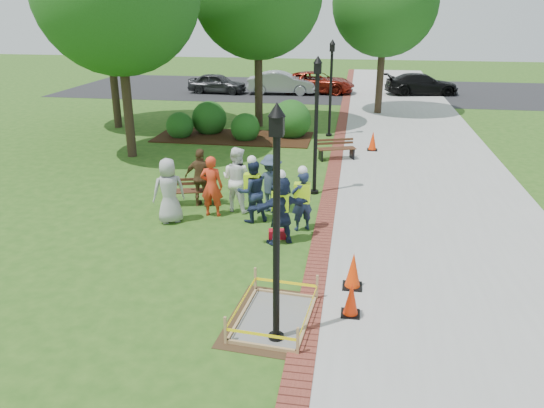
% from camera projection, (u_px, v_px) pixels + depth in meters
% --- Properties ---
extents(ground, '(100.00, 100.00, 0.00)m').
position_uv_depth(ground, '(243.00, 260.00, 12.48)').
color(ground, '#285116').
rests_on(ground, ground).
extents(sidewalk, '(6.00, 60.00, 0.02)m').
position_uv_depth(sidewalk, '(419.00, 156.00, 20.98)').
color(sidewalk, '#9E9E99').
rests_on(sidewalk, ground).
extents(brick_edging, '(0.50, 60.00, 0.03)m').
position_uv_depth(brick_edging, '(337.00, 153.00, 21.46)').
color(brick_edging, maroon).
rests_on(brick_edging, ground).
extents(mulch_bed, '(7.00, 3.00, 0.05)m').
position_uv_depth(mulch_bed, '(234.00, 137.00, 24.01)').
color(mulch_bed, '#381E0F').
rests_on(mulch_bed, ground).
extents(parking_lot, '(36.00, 12.00, 0.01)m').
position_uv_depth(parking_lot, '(323.00, 90.00, 37.43)').
color(parking_lot, black).
rests_on(parking_lot, ground).
extents(wet_concrete_pad, '(1.90, 2.45, 0.55)m').
position_uv_depth(wet_concrete_pad, '(274.00, 309.00, 10.04)').
color(wet_concrete_pad, '#47331E').
rests_on(wet_concrete_pad, ground).
extents(bench_near, '(1.49, 0.84, 0.77)m').
position_uv_depth(bench_near, '(193.00, 196.00, 15.91)').
color(bench_near, '#522E1C').
rests_on(bench_near, ground).
extents(bench_far, '(1.52, 0.92, 0.78)m').
position_uv_depth(bench_far, '(336.00, 153.00, 20.52)').
color(bench_far, brown).
rests_on(bench_far, ground).
extents(cone_front, '(0.36, 0.36, 0.72)m').
position_uv_depth(cone_front, '(351.00, 300.00, 10.15)').
color(cone_front, black).
rests_on(cone_front, ground).
extents(cone_back, '(0.41, 0.41, 0.82)m').
position_uv_depth(cone_back, '(353.00, 271.00, 11.13)').
color(cone_back, black).
rests_on(cone_back, ground).
extents(cone_far, '(0.41, 0.41, 0.81)m').
position_uv_depth(cone_far, '(373.00, 141.00, 21.73)').
color(cone_far, black).
rests_on(cone_far, ground).
extents(toolbox, '(0.48, 0.31, 0.22)m').
position_uv_depth(toolbox, '(277.00, 234.00, 13.63)').
color(toolbox, '#A20C1A').
rests_on(toolbox, ground).
extents(lamp_near, '(0.28, 0.28, 4.26)m').
position_uv_depth(lamp_near, '(277.00, 211.00, 8.65)').
color(lamp_near, black).
rests_on(lamp_near, ground).
extents(lamp_mid, '(0.28, 0.28, 4.26)m').
position_uv_depth(lamp_mid, '(316.00, 116.00, 16.04)').
color(lamp_mid, black).
rests_on(lamp_mid, ground).
extents(lamp_far, '(0.28, 0.28, 4.26)m').
position_uv_depth(lamp_far, '(331.00, 81.00, 23.43)').
color(lamp_far, black).
rests_on(lamp_far, ground).
extents(tree_right, '(5.49, 5.49, 8.48)m').
position_uv_depth(tree_right, '(385.00, 3.00, 27.41)').
color(tree_right, '#3D2D1E').
rests_on(tree_right, ground).
extents(shrub_a, '(1.23, 1.23, 1.23)m').
position_uv_depth(shrub_a, '(181.00, 137.00, 24.05)').
color(shrub_a, '#1E4E16').
rests_on(shrub_a, ground).
extents(shrub_b, '(1.61, 1.61, 1.61)m').
position_uv_depth(shrub_b, '(210.00, 133.00, 24.85)').
color(shrub_b, '#1E4E16').
rests_on(shrub_b, ground).
extents(shrub_c, '(1.29, 1.29, 1.29)m').
position_uv_depth(shrub_c, '(245.00, 140.00, 23.58)').
color(shrub_c, '#1E4E16').
rests_on(shrub_c, ground).
extents(shrub_d, '(1.81, 1.81, 1.81)m').
position_uv_depth(shrub_d, '(291.00, 137.00, 24.19)').
color(shrub_d, '#1E4E16').
rests_on(shrub_d, ground).
extents(shrub_e, '(0.91, 0.91, 0.91)m').
position_uv_depth(shrub_e, '(249.00, 132.00, 25.14)').
color(shrub_e, '#1E4E16').
rests_on(shrub_e, ground).
extents(casual_person_a, '(0.69, 0.61, 1.81)m').
position_uv_depth(casual_person_a, '(169.00, 191.00, 14.38)').
color(casual_person_a, '#9F9F9F').
rests_on(casual_person_a, ground).
extents(casual_person_b, '(0.56, 0.36, 1.75)m').
position_uv_depth(casual_person_b, '(212.00, 186.00, 14.84)').
color(casual_person_b, red).
rests_on(casual_person_b, ground).
extents(casual_person_c, '(0.70, 0.57, 1.89)m').
position_uv_depth(casual_person_c, '(237.00, 179.00, 15.21)').
color(casual_person_c, white).
rests_on(casual_person_c, ground).
extents(casual_person_d, '(0.58, 0.39, 1.74)m').
position_uv_depth(casual_person_d, '(201.00, 178.00, 15.58)').
color(casual_person_d, brown).
rests_on(casual_person_d, ground).
extents(casual_person_e, '(0.64, 0.55, 1.69)m').
position_uv_depth(casual_person_e, '(271.00, 184.00, 15.15)').
color(casual_person_e, '#34425B').
rests_on(casual_person_e, ground).
extents(hivis_worker_a, '(0.67, 0.61, 1.92)m').
position_uv_depth(hivis_worker_a, '(281.00, 207.00, 13.08)').
color(hivis_worker_a, '#1D294B').
rests_on(hivis_worker_a, ground).
extents(hivis_worker_b, '(0.62, 0.55, 1.78)m').
position_uv_depth(hivis_worker_b, '(302.00, 198.00, 13.87)').
color(hivis_worker_b, '#1C3149').
rests_on(hivis_worker_b, ground).
extents(hivis_worker_c, '(0.66, 0.58, 1.88)m').
position_uv_depth(hivis_worker_c, '(252.00, 189.00, 14.42)').
color(hivis_worker_c, '#191B42').
rests_on(hivis_worker_c, ground).
extents(parked_car_a, '(2.24, 4.57, 1.45)m').
position_uv_depth(parked_car_a, '(218.00, 93.00, 36.05)').
color(parked_car_a, '#2B2B2E').
rests_on(parked_car_a, ground).
extents(parked_car_b, '(2.48, 5.09, 1.62)m').
position_uv_depth(parked_car_b, '(281.00, 94.00, 35.67)').
color(parked_car_b, '#9A9B9F').
rests_on(parked_car_b, ground).
extents(parked_car_c, '(2.43, 4.89, 1.55)m').
position_uv_depth(parked_car_c, '(316.00, 93.00, 36.19)').
color(parked_car_c, maroon).
rests_on(parked_car_c, ground).
extents(parked_car_d, '(2.87, 4.94, 1.51)m').
position_uv_depth(parked_car_d, '(421.00, 95.00, 35.46)').
color(parked_car_d, black).
rests_on(parked_car_d, ground).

